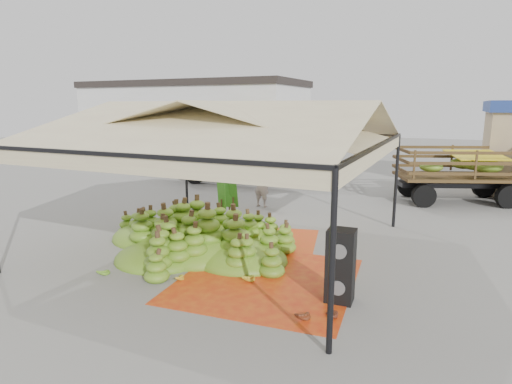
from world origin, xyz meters
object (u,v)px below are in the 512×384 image
at_px(vendor, 262,184).
at_px(truck_left, 264,151).
at_px(banana_heap, 195,227).
at_px(speaker_stack, 340,266).
at_px(truck_right, 491,168).

bearing_deg(vendor, truck_left, -61.38).
xyz_separation_m(banana_heap, speaker_stack, (4.35, -1.47, 0.12)).
bearing_deg(speaker_stack, vendor, 121.53).
height_order(banana_heap, truck_right, truck_right).
height_order(banana_heap, vendor, vendor).
bearing_deg(truck_left, speaker_stack, -76.60).
xyz_separation_m(banana_heap, vendor, (-0.42, 5.40, 0.25)).
height_order(speaker_stack, vendor, vendor).
bearing_deg(truck_right, speaker_stack, -128.04).
height_order(vendor, truck_right, truck_right).
distance_m(banana_heap, speaker_stack, 4.59).
bearing_deg(speaker_stack, truck_right, 70.52).
relative_size(banana_heap, vendor, 3.35).
height_order(speaker_stack, truck_right, truck_right).
bearing_deg(speaker_stack, truck_left, 116.72).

